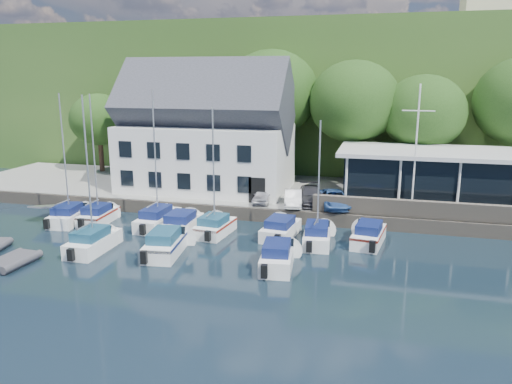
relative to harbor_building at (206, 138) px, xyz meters
The scene contains 32 objects.
ground 18.70m from the harbor_building, 67.01° to the right, with size 180.00×180.00×0.00m, color black.
quay 8.57m from the harbor_building, ahead, with size 60.00×13.00×1.00m, color gray.
quay_face 10.14m from the harbor_building, 38.16° to the right, with size 60.00×0.30×1.00m, color #685F53.
hillside 46.11m from the harbor_building, 81.25° to the left, with size 160.00×75.00×16.00m, color #2B4E1D.
field_patch 56.60m from the harbor_building, 74.34° to the left, with size 50.00×30.00×0.30m, color #4D5A2D.
farmhouse 48.15m from the harbor_building, 50.75° to the left, with size 10.40×7.00×8.20m, color beige, non-canonical shape.
harbor_building is the anchor object (origin of this frame).
club_pavilion 18.15m from the harbor_building, ahead, with size 13.20×7.20×4.10m, color black, non-canonical shape.
seawall 20.03m from the harbor_building, 15.03° to the right, with size 18.00×0.50×1.20m, color #685F53.
gangway 13.23m from the harbor_building, 141.71° to the right, with size 1.20×6.00×1.40m, color #BABABE, non-canonical shape.
car_silver 7.91m from the harbor_building, 32.16° to the right, with size 1.30×3.24×1.10m, color silver.
car_white 10.02m from the harbor_building, 26.09° to the right, with size 1.25×3.58×1.18m, color silver.
car_dgrey 10.70m from the harbor_building, 17.86° to the right, with size 1.82×4.47×1.30m, color #323137.
car_blue 12.54m from the harbor_building, 18.12° to the right, with size 1.55×3.93×1.34m, color #2E518D.
flagpole 17.38m from the harbor_building, 13.17° to the right, with size 2.18×0.20×9.07m, color silver, non-canonical shape.
tree_0 13.99m from the harbor_building, 160.21° to the left, with size 5.75×5.75×7.86m, color #18340F, non-canonical shape.
tree_1 8.11m from the harbor_building, 139.94° to the left, with size 7.21×7.21×9.85m, color #18340F, non-canonical shape.
tree_2 7.41m from the harbor_building, 52.31° to the left, with size 8.75×8.75×11.96m, color #18340F, non-canonical shape.
tree_3 13.06m from the harbor_building, 22.58° to the left, with size 8.02×8.02×10.96m, color #18340F, non-canonical shape.
tree_4 18.52m from the harbor_building, 15.00° to the left, with size 7.12×7.12×9.73m, color #18340F, non-canonical shape.
boat_r1_0 11.97m from the harbor_building, 128.34° to the right, with size 1.94×5.80×8.67m, color white, non-canonical shape.
boat_r1_1 10.34m from the harbor_building, 121.46° to the right, with size 1.85×5.36×8.49m, color white, non-canonical shape.
boat_r1_2 8.67m from the harbor_building, 94.43° to the right, with size 1.85×6.61×9.14m, color white, non-canonical shape.
boat_r1_3 10.49m from the harbor_building, 81.07° to the right, with size 2.06×5.78×1.46m, color white, non-canonical shape.
boat_r1_4 10.11m from the harbor_building, 67.44° to the right, with size 2.03×5.14×8.48m, color white, non-canonical shape.
boat_r1_5 12.90m from the harbor_building, 46.12° to the right, with size 1.99×5.64×1.39m, color white, non-canonical shape.
boat_r1_6 14.42m from the harbor_building, 40.72° to the right, with size 1.82×5.94×8.51m, color white, non-canonical shape.
boat_r1_7 17.18m from the harbor_building, 31.42° to the right, with size 1.86×5.67×1.48m, color white, non-canonical shape.
boat_r2_1 14.46m from the harbor_building, 99.45° to the right, with size 1.92×6.05×9.10m, color white, non-canonical shape.
boat_r2_2 14.51m from the harbor_building, 80.73° to the right, with size 1.98×6.19×1.57m, color white, non-canonical shape.
boat_r2_3 17.39m from the harbor_building, 56.53° to the right, with size 1.88×5.83×1.52m, color white, non-canonical shape.
dinghy_1 19.13m from the harbor_building, 107.31° to the right, with size 1.86×3.09×0.72m, color #3D3C42, non-canonical shape.
Camera 1 is at (7.70, -23.66, 10.69)m, focal length 35.00 mm.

